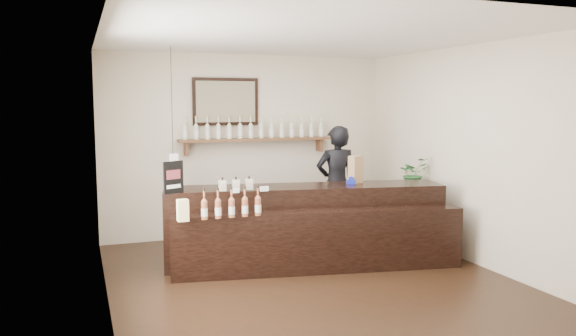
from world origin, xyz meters
The scene contains 10 objects.
ground centered at (0.00, 0.00, 0.00)m, with size 5.00×5.00×0.00m, color black.
room_shell centered at (0.00, 0.00, 1.70)m, with size 5.00×5.00×5.00m.
back_wall_decor centered at (-0.14, 2.37, 1.75)m, with size 2.66×0.96×1.69m.
counter centered at (0.23, 0.57, 0.47)m, with size 3.64×1.59×1.17m.
promo_sign centered at (-1.45, 0.69, 1.19)m, with size 0.25×0.14×0.38m.
paper_bag centered at (0.96, 0.70, 1.18)m, with size 0.20×0.17×0.36m.
tape_dispenser centered at (0.86, 0.62, 1.04)m, with size 0.12×0.07×0.10m.
side_cabinet centered at (2.00, 0.92, 0.41)m, with size 0.44×0.59×0.83m.
potted_plant centered at (2.00, 0.92, 1.06)m, with size 0.41×0.36×0.46m, color #2B6C31.
shopkeeper centered at (1.09, 1.55, 0.98)m, with size 0.71×0.47×1.95m, color black.
Camera 1 is at (-2.48, -5.91, 2.06)m, focal length 35.00 mm.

